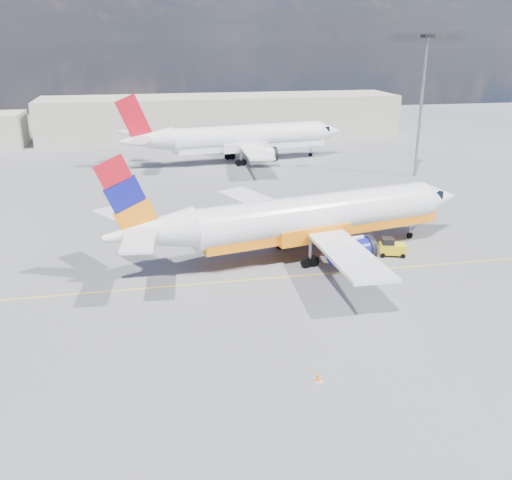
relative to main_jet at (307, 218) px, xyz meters
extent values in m
plane|color=#58585C|center=(-2.94, -7.44, -3.59)|extent=(240.00, 240.00, 0.00)
cube|color=yellow|center=(-2.94, -4.44, -3.59)|extent=(70.00, 0.15, 0.01)
cube|color=#BDB6A3|center=(2.06, 67.56, 0.41)|extent=(70.00, 14.00, 8.00)
cylinder|color=white|center=(1.09, 0.25, 0.24)|extent=(23.67, 8.67, 3.62)
cone|color=white|center=(14.61, 3.28, 0.24)|extent=(4.95, 4.47, 3.62)
cone|color=white|center=(-13.98, -3.14, 0.61)|extent=(8.03, 4.99, 3.44)
cube|color=black|center=(13.15, 2.95, 0.83)|extent=(2.30, 2.79, 0.75)
cube|color=orange|center=(1.61, 0.36, -0.98)|extent=(23.53, 8.04, 1.28)
cube|color=white|center=(-2.10, 7.17, -0.72)|extent=(8.78, 12.96, 0.86)
cube|color=white|center=(1.17, -7.38, -0.72)|extent=(3.71, 12.87, 0.86)
cylinder|color=navy|center=(0.56, 5.04, -1.73)|extent=(4.19, 2.82, 2.02)
cylinder|color=navy|center=(2.66, -4.32, -1.73)|extent=(4.19, 2.82, 2.02)
cylinder|color=black|center=(2.23, 5.41, -1.73)|extent=(1.01, 2.30, 2.24)
cylinder|color=black|center=(4.33, -3.94, -1.73)|extent=(1.01, 2.30, 2.24)
cube|color=orange|center=(-15.54, -3.49, 3.86)|extent=(4.95, 1.41, 6.65)
cube|color=white|center=(-16.29, -0.16, 1.31)|extent=(4.73, 5.78, 0.19)
cube|color=white|center=(-14.80, -6.81, 1.31)|extent=(2.83, 5.52, 0.19)
cylinder|color=gray|center=(11.49, 2.58, -2.26)|extent=(0.23, 0.23, 2.24)
cylinder|color=black|center=(11.49, 2.58, -3.30)|extent=(0.64, 0.38, 0.60)
cylinder|color=black|center=(-1.55, 2.27, -3.12)|extent=(1.02, 0.61, 0.96)
cylinder|color=black|center=(-0.43, -2.72, -3.12)|extent=(1.02, 0.61, 0.96)
cylinder|color=white|center=(2.67, 42.26, 0.42)|extent=(24.82, 7.91, 3.79)
cone|color=white|center=(16.96, 44.73, 0.42)|extent=(5.04, 4.49, 3.79)
cone|color=white|center=(-13.26, 39.51, 0.81)|extent=(8.30, 4.88, 3.60)
cube|color=black|center=(15.42, 44.46, 1.03)|extent=(2.30, 2.85, 0.78)
cube|color=white|center=(3.22, 42.36, -0.86)|extent=(24.70, 7.25, 1.34)
cube|color=white|center=(-0.30, 49.67, -0.58)|extent=(8.66, 13.68, 0.90)
cube|color=white|center=(2.35, 34.29, -0.58)|extent=(4.54, 13.61, 0.90)
cylinder|color=white|center=(2.37, 47.30, -1.64)|extent=(4.32, 2.77, 2.12)
cylinder|color=white|center=(4.08, 37.41, -1.64)|extent=(4.32, 2.77, 2.12)
cylinder|color=black|center=(4.13, 47.60, -1.64)|extent=(0.95, 2.40, 2.34)
cylinder|color=black|center=(5.83, 37.72, -1.64)|extent=(0.95, 2.40, 2.34)
cube|color=red|center=(-14.90, 39.23, 4.21)|extent=(5.21, 1.22, 6.96)
cube|color=white|center=(-15.51, 42.74, 1.53)|extent=(4.77, 6.08, 0.20)
cube|color=white|center=(-14.30, 35.71, 1.53)|extent=(3.22, 5.87, 0.20)
cylinder|color=gray|center=(13.66, 44.16, -2.20)|extent=(0.23, 0.23, 2.34)
cylinder|color=black|center=(13.66, 44.16, -3.28)|extent=(0.66, 0.37, 0.62)
cylinder|color=black|center=(0.02, 44.52, -3.09)|extent=(1.06, 0.59, 1.00)
cylinder|color=black|center=(0.93, 39.24, -3.09)|extent=(1.06, 0.59, 1.00)
cylinder|color=black|center=(7.05, -0.73, -3.37)|extent=(0.48, 0.30, 0.45)
cylinder|color=black|center=(6.70, -1.94, -3.37)|extent=(0.48, 0.30, 0.45)
cylinder|color=black|center=(8.79, -1.24, -3.37)|extent=(0.48, 0.30, 0.45)
cylinder|color=black|center=(8.43, -2.45, -3.37)|extent=(0.48, 0.30, 0.45)
cube|color=gold|center=(7.74, -1.59, -2.92)|extent=(2.61, 1.88, 0.90)
cube|color=black|center=(7.31, -1.47, -2.19)|extent=(1.35, 1.35, 0.54)
cube|color=white|center=(-4.94, -19.68, -3.57)|extent=(0.41, 0.41, 0.04)
cone|color=orange|center=(-4.94, -19.68, -3.28)|extent=(0.35, 0.35, 0.54)
cylinder|color=gray|center=(24.39, 27.69, 5.80)|extent=(0.41, 0.41, 18.78)
cube|color=black|center=(24.39, 27.69, 15.47)|extent=(1.41, 1.41, 0.47)
camera|label=1|loc=(-14.19, -46.89, 15.31)|focal=40.00mm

